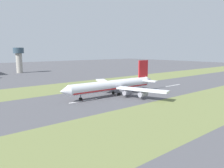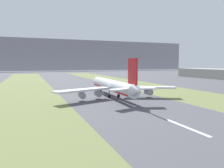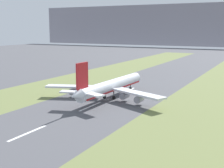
% 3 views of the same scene
% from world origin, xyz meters
% --- Properties ---
extents(ground_plane, '(800.00, 800.00, 0.00)m').
position_xyz_m(ground_plane, '(0.00, 0.00, 0.00)').
color(ground_plane, '#4C4C51').
extents(grass_median_west, '(40.00, 600.00, 0.01)m').
position_xyz_m(grass_median_west, '(-45.00, 0.00, 0.00)').
color(grass_median_west, olive).
rests_on(grass_median_west, ground).
extents(grass_median_east, '(40.00, 600.00, 0.01)m').
position_xyz_m(grass_median_east, '(45.00, 0.00, 0.00)').
color(grass_median_east, olive).
rests_on(grass_median_east, ground).
extents(centreline_dash_near, '(1.20, 18.00, 0.01)m').
position_xyz_m(centreline_dash_near, '(0.00, -56.07, 0.01)').
color(centreline_dash_near, silver).
rests_on(centreline_dash_near, ground).
extents(centreline_dash_mid, '(1.20, 18.00, 0.01)m').
position_xyz_m(centreline_dash_mid, '(0.00, -16.07, 0.01)').
color(centreline_dash_mid, silver).
rests_on(centreline_dash_mid, ground).
extents(centreline_dash_far, '(1.20, 18.00, 0.01)m').
position_xyz_m(centreline_dash_far, '(0.00, 23.93, 0.01)').
color(centreline_dash_far, silver).
rests_on(centreline_dash_far, ground).
extents(airplane_main_jet, '(64.11, 67.12, 20.20)m').
position_xyz_m(airplane_main_jet, '(0.50, 2.03, 6.02)').
color(airplane_main_jet, silver).
rests_on(airplane_main_jet, ground).
extents(control_tower, '(12.00, 12.00, 29.52)m').
position_xyz_m(control_tower, '(170.44, 5.78, 18.20)').
color(control_tower, '#A39E93').
rests_on(control_tower, ground).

